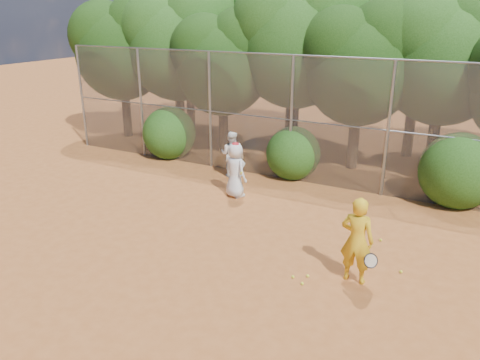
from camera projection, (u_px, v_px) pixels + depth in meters
The scene contains 22 objects.
ground at pixel (227, 270), 10.07m from camera, with size 80.00×80.00×0.00m, color #995122.
fence_back at pixel (318, 121), 14.41m from camera, with size 20.05×0.09×4.03m.
tree_0 at pixel (123, 44), 19.53m from camera, with size 4.38×3.81×6.00m.
tree_1 at pixel (179, 40), 18.78m from camera, with size 4.64×4.03×6.35m.
tree_2 at pixel (224, 59), 17.31m from camera, with size 3.99×3.47×5.47m.
tree_3 at pixel (299, 36), 16.77m from camera, with size 4.89×4.26×6.70m.
tree_4 at pixel (362, 59), 15.40m from camera, with size 4.19×3.64×5.73m.
tree_5 at pixel (448, 51), 14.88m from camera, with size 4.51×3.92×6.17m.
tree_9 at pixel (190, 32), 21.07m from camera, with size 4.83×4.20×6.62m.
tree_10 at pixel (295, 27), 18.96m from camera, with size 5.15×4.48×7.06m.
tree_11 at pixel (422, 43), 16.61m from camera, with size 4.64×4.03×6.35m.
bush_0 at pixel (169, 131), 17.59m from camera, with size 2.00×2.00×2.00m, color #1C4411.
bush_1 at pixel (293, 151), 15.44m from camera, with size 1.80×1.80×1.80m, color #1C4411.
bush_2 at pixel (459, 167), 13.19m from camera, with size 2.20×2.20×2.20m, color #1C4411.
player_yellow at pixel (357, 240), 9.39m from camera, with size 0.86×0.59×1.85m.
player_teen at pixel (236, 170), 13.82m from camera, with size 0.95×0.82×1.68m.
player_white at pixel (232, 154), 15.54m from camera, with size 0.89×0.80×1.54m.
ball_0 at pixel (302, 284), 9.52m from camera, with size 0.07×0.07×0.07m, color gold.
ball_1 at pixel (401, 272), 9.95m from camera, with size 0.07×0.07×0.07m, color gold.
ball_2 at pixel (293, 277), 9.76m from camera, with size 0.07×0.07×0.07m, color gold.
ball_4 at pixel (308, 276), 9.80m from camera, with size 0.07×0.07×0.07m, color gold.
ball_5 at pixel (381, 240), 11.33m from camera, with size 0.07×0.07×0.07m, color gold.
Camera 1 is at (4.32, -7.67, 5.28)m, focal length 35.00 mm.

